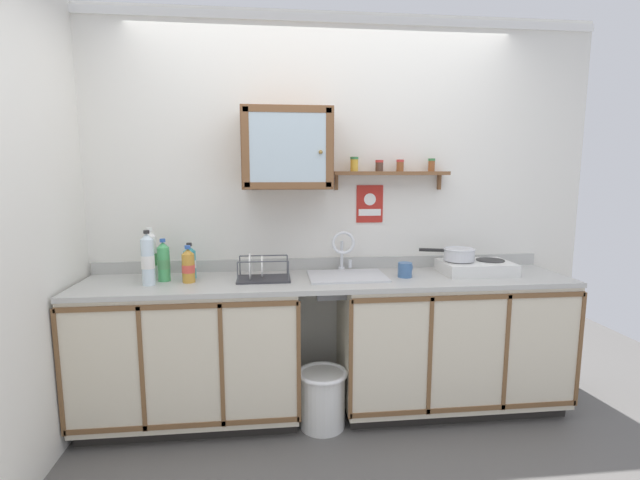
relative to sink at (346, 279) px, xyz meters
name	(u,v)px	position (x,y,z in m)	size (l,w,h in m)	color
floor	(338,449)	(-0.12, -0.44, -0.89)	(6.11, 6.11, 0.00)	#565451
back_wall	(324,211)	(-0.12, 0.27, 0.42)	(3.71, 0.07, 2.60)	silver
lower_cabinet_run	(191,354)	(-0.99, -0.04, -0.45)	(1.34, 0.58, 0.88)	black
lower_cabinet_run_right	(450,343)	(0.70, -0.04, -0.45)	(1.47, 0.58, 0.88)	black
countertop	(329,280)	(-0.12, -0.04, 0.00)	(3.07, 0.60, 0.03)	#B2B2AD
backsplash	(324,263)	(-0.12, 0.24, 0.06)	(3.07, 0.02, 0.08)	#B2B2AD
sink	(346,279)	(0.00, 0.00, 0.00)	(0.49, 0.40, 0.39)	silver
hot_plate_stove	(476,267)	(0.87, 0.00, 0.06)	(0.46, 0.31, 0.08)	silver
saucepan	(459,254)	(0.76, 0.02, 0.14)	(0.36, 0.21, 0.08)	silver
bottle_juice_amber_0	(188,266)	(-0.98, -0.05, 0.12)	(0.08, 0.08, 0.23)	gold
bottle_detergent_teal_1	(190,262)	(-0.99, 0.06, 0.12)	(0.08, 0.08, 0.23)	teal
bottle_water_clear_2	(148,260)	(-1.21, -0.10, 0.17)	(0.08, 0.08, 0.33)	silver
bottle_soda_green_3	(164,262)	(-1.14, 0.00, 0.14)	(0.08, 0.08, 0.26)	#4CB266
bottle_opaque_white_4	(151,256)	(-1.23, 0.06, 0.16)	(0.08, 0.08, 0.32)	white
dish_rack	(261,275)	(-0.55, -0.04, 0.05)	(0.33, 0.22, 0.17)	#333338
mug	(405,270)	(0.37, -0.06, 0.06)	(0.11, 0.10, 0.09)	#3F6699
wall_cabinet	(287,149)	(-0.37, 0.08, 0.83)	(0.55, 0.35, 0.50)	brown
spice_shelf	(390,172)	(0.32, 0.18, 0.69)	(0.78, 0.14, 0.22)	brown
warning_sign	(370,204)	(0.20, 0.24, 0.46)	(0.18, 0.01, 0.26)	#B2261E
trash_bin	(322,397)	(-0.18, -0.20, -0.70)	(0.31, 0.31, 0.36)	silver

